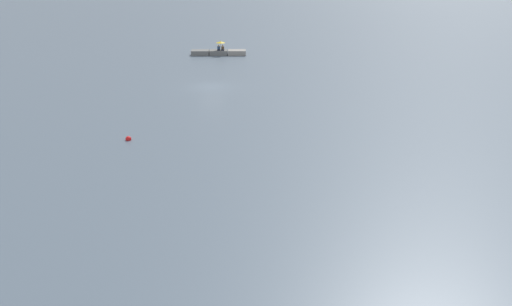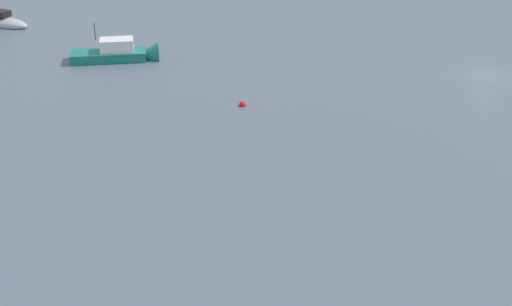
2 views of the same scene
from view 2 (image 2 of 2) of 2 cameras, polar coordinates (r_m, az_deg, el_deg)
ground_plane at (r=58.62m, az=17.59°, el=5.73°), size 500.00×500.00×0.00m
motorboat_teal_near at (r=60.55m, az=-10.33°, el=7.55°), size 5.08×7.25×3.95m
mooring_buoy_near at (r=50.19m, az=-1.05°, el=3.80°), size 0.49×0.49×0.49m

